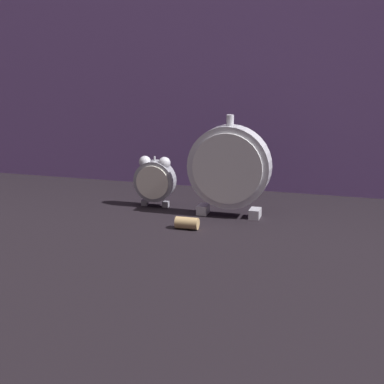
{
  "coord_description": "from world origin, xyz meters",
  "views": [
    {
      "loc": [
        0.33,
        -1.07,
        0.35
      ],
      "look_at": [
        0.0,
        0.08,
        0.05
      ],
      "focal_mm": 60.0,
      "sensor_mm": 36.0,
      "label": 1
    }
  ],
  "objects": [
    {
      "name": "fabric_backdrop_drape",
      "position": [
        0.0,
        0.33,
        0.34
      ],
      "size": [
        1.64,
        0.01,
        0.69
      ],
      "primitive_type": "cube",
      "color": "#8460A8",
      "rests_on": "ground_plane"
    },
    {
      "name": "alarm_clock_twin_bell",
      "position": [
        -0.09,
        0.13,
        0.06
      ],
      "size": [
        0.08,
        0.03,
        0.1
      ],
      "color": "gray",
      "rests_on": "ground_plane"
    },
    {
      "name": "wine_cork",
      "position": [
        0.01,
        -0.0,
        0.01
      ],
      "size": [
        0.04,
        0.02,
        0.02
      ],
      "primitive_type": "cylinder",
      "rotation": [
        0.0,
        1.57,
        0.0
      ],
      "color": "tan",
      "rests_on": "ground_plane"
    },
    {
      "name": "mantel_clock_silver",
      "position": [
        0.07,
        0.1,
        0.1
      ],
      "size": [
        0.16,
        0.04,
        0.2
      ],
      "color": "silver",
      "rests_on": "ground_plane"
    },
    {
      "name": "ground_plane",
      "position": [
        0.0,
        0.0,
        0.0
      ],
      "size": [
        4.0,
        4.0,
        0.0
      ],
      "primitive_type": "plane",
      "color": "black"
    }
  ]
}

